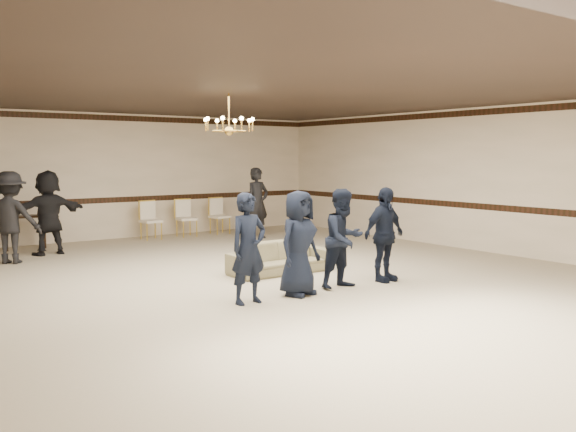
{
  "coord_description": "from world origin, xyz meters",
  "views": [
    {
      "loc": [
        -5.52,
        -8.41,
        2.12
      ],
      "look_at": [
        0.19,
        -0.5,
        1.17
      ],
      "focal_mm": 38.57,
      "sensor_mm": 36.0,
      "label": 1
    }
  ],
  "objects_px": {
    "console_table": "(24,232)",
    "adult_left": "(10,218)",
    "boy_b": "(299,243)",
    "banquet_chair_right": "(220,216)",
    "banquet_chair_left": "(151,221)",
    "banquet_chair_mid": "(187,218)",
    "boy_d": "(384,234)",
    "boy_a": "(248,248)",
    "settee": "(281,257)",
    "adult_mid": "(48,212)",
    "chandelier": "(229,112)",
    "boy_c": "(344,239)",
    "adult_right": "(258,203)"
  },
  "relations": [
    {
      "from": "console_table",
      "to": "adult_left",
      "type": "bearing_deg",
      "value": -104.57
    },
    {
      "from": "boy_b",
      "to": "banquet_chair_right",
      "type": "bearing_deg",
      "value": 54.49
    },
    {
      "from": "boy_b",
      "to": "banquet_chair_left",
      "type": "distance_m",
      "value": 7.3
    },
    {
      "from": "banquet_chair_mid",
      "to": "console_table",
      "type": "distance_m",
      "value": 4.01
    },
    {
      "from": "banquet_chair_right",
      "to": "boy_d",
      "type": "bearing_deg",
      "value": -103.19
    },
    {
      "from": "adult_left",
      "to": "banquet_chair_mid",
      "type": "xyz_separation_m",
      "value": [
        4.66,
        1.67,
        -0.43
      ]
    },
    {
      "from": "boy_a",
      "to": "settee",
      "type": "xyz_separation_m",
      "value": [
        1.73,
        1.65,
        -0.52
      ]
    },
    {
      "from": "boy_d",
      "to": "adult_left",
      "type": "relative_size",
      "value": 0.88
    },
    {
      "from": "boy_a",
      "to": "banquet_chair_left",
      "type": "height_order",
      "value": "boy_a"
    },
    {
      "from": "adult_mid",
      "to": "boy_a",
      "type": "bearing_deg",
      "value": 92.82
    },
    {
      "from": "chandelier",
      "to": "banquet_chair_right",
      "type": "xyz_separation_m",
      "value": [
        2.78,
        5.28,
        -2.39
      ]
    },
    {
      "from": "boy_c",
      "to": "console_table",
      "type": "bearing_deg",
      "value": 109.77
    },
    {
      "from": "boy_b",
      "to": "settee",
      "type": "height_order",
      "value": "boy_b"
    },
    {
      "from": "settee",
      "to": "banquet_chair_left",
      "type": "relative_size",
      "value": 1.99
    },
    {
      "from": "boy_b",
      "to": "banquet_chair_left",
      "type": "height_order",
      "value": "boy_b"
    },
    {
      "from": "boy_c",
      "to": "banquet_chair_right",
      "type": "xyz_separation_m",
      "value": [
        1.84,
        7.25,
        -0.32
      ]
    },
    {
      "from": "adult_left",
      "to": "adult_right",
      "type": "height_order",
      "value": "same"
    },
    {
      "from": "boy_a",
      "to": "boy_c",
      "type": "relative_size",
      "value": 1.0
    },
    {
      "from": "adult_left",
      "to": "banquet_chair_left",
      "type": "distance_m",
      "value": 4.04
    },
    {
      "from": "chandelier",
      "to": "adult_left",
      "type": "xyz_separation_m",
      "value": [
        -2.87,
        3.61,
        -1.96
      ]
    },
    {
      "from": "adult_mid",
      "to": "banquet_chair_left",
      "type": "distance_m",
      "value": 2.95
    },
    {
      "from": "boy_a",
      "to": "adult_left",
      "type": "distance_m",
      "value": 5.94
    },
    {
      "from": "boy_d",
      "to": "banquet_chair_mid",
      "type": "bearing_deg",
      "value": 83.86
    },
    {
      "from": "chandelier",
      "to": "adult_left",
      "type": "relative_size",
      "value": 0.52
    },
    {
      "from": "chandelier",
      "to": "adult_mid",
      "type": "relative_size",
      "value": 0.52
    },
    {
      "from": "adult_right",
      "to": "banquet_chair_right",
      "type": "relative_size",
      "value": 1.88
    },
    {
      "from": "boy_c",
      "to": "adult_left",
      "type": "xyz_separation_m",
      "value": [
        -3.82,
        5.59,
        0.11
      ]
    },
    {
      "from": "settee",
      "to": "adult_right",
      "type": "xyz_separation_m",
      "value": [
        2.25,
        4.24,
        0.63
      ]
    },
    {
      "from": "banquet_chair_mid",
      "to": "banquet_chair_right",
      "type": "bearing_deg",
      "value": 4.79
    },
    {
      "from": "boy_b",
      "to": "settee",
      "type": "bearing_deg",
      "value": 48.48
    },
    {
      "from": "chandelier",
      "to": "boy_d",
      "type": "bearing_deg",
      "value": -46.98
    },
    {
      "from": "boy_c",
      "to": "settee",
      "type": "height_order",
      "value": "boy_c"
    },
    {
      "from": "adult_left",
      "to": "boy_c",
      "type": "bearing_deg",
      "value": 159.21
    },
    {
      "from": "banquet_chair_right",
      "to": "console_table",
      "type": "bearing_deg",
      "value": 171.9
    },
    {
      "from": "chandelier",
      "to": "boy_c",
      "type": "height_order",
      "value": "chandelier"
    },
    {
      "from": "boy_b",
      "to": "adult_mid",
      "type": "relative_size",
      "value": 0.88
    },
    {
      "from": "adult_right",
      "to": "banquet_chair_mid",
      "type": "distance_m",
      "value": 1.96
    },
    {
      "from": "boy_b",
      "to": "adult_mid",
      "type": "height_order",
      "value": "adult_mid"
    },
    {
      "from": "banquet_chair_right",
      "to": "settee",
      "type": "bearing_deg",
      "value": -114.63
    },
    {
      "from": "adult_mid",
      "to": "console_table",
      "type": "relative_size",
      "value": 1.99
    },
    {
      "from": "boy_a",
      "to": "console_table",
      "type": "relative_size",
      "value": 1.74
    },
    {
      "from": "settee",
      "to": "banquet_chair_mid",
      "type": "distance_m",
      "value": 5.68
    },
    {
      "from": "adult_mid",
      "to": "banquet_chair_mid",
      "type": "relative_size",
      "value": 1.88
    },
    {
      "from": "settee",
      "to": "boy_c",
      "type": "bearing_deg",
      "value": -87.03
    },
    {
      "from": "boy_c",
      "to": "adult_left",
      "type": "bearing_deg",
      "value": 121.14
    },
    {
      "from": "adult_mid",
      "to": "banquet_chair_right",
      "type": "distance_m",
      "value": 4.87
    },
    {
      "from": "adult_left",
      "to": "console_table",
      "type": "relative_size",
      "value": 1.99
    },
    {
      "from": "chandelier",
      "to": "boy_d",
      "type": "xyz_separation_m",
      "value": [
        1.84,
        -1.98,
        -2.08
      ]
    },
    {
      "from": "chandelier",
      "to": "settee",
      "type": "relative_size",
      "value": 0.49
    },
    {
      "from": "adult_left",
      "to": "chandelier",
      "type": "bearing_deg",
      "value": 163.38
    }
  ]
}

